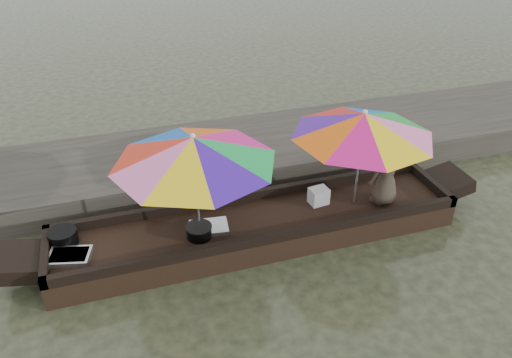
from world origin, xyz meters
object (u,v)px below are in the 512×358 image
object	(u,v)px
boat_hull	(258,229)
umbrella_bow	(196,185)
charcoal_grill	(199,232)
tray_crayfish	(70,257)
vendor	(387,169)
umbrella_stern	(359,158)
tray_scallop	(209,227)
supply_bag	(319,196)
cooking_pot	(63,237)

from	to	relation	value
boat_hull	umbrella_bow	size ratio (longest dim) A/B	2.69
charcoal_grill	tray_crayfish	bearing A→B (deg)	178.92
vendor	tray_crayfish	bearing A→B (deg)	-19.09
tray_crayfish	umbrella_stern	bearing A→B (deg)	1.28
vendor	charcoal_grill	bearing A→B (deg)	-18.66
tray_scallop	vendor	distance (m)	2.79
supply_bag	tray_crayfish	bearing A→B (deg)	-176.42
supply_bag	vendor	world-z (taller)	vendor
boat_hull	supply_bag	bearing A→B (deg)	7.51
tray_scallop	umbrella_stern	size ratio (longest dim) A/B	0.26
tray_crayfish	vendor	xyz separation A→B (m)	(4.65, -0.03, 0.53)
charcoal_grill	vendor	xyz separation A→B (m)	(2.90, 0.00, 0.50)
umbrella_stern	umbrella_bow	bearing A→B (deg)	180.00
charcoal_grill	supply_bag	distance (m)	1.96
cooking_pot	charcoal_grill	xyz separation A→B (m)	(1.82, -0.42, -0.02)
tray_crayfish	charcoal_grill	world-z (taller)	charcoal_grill
boat_hull	umbrella_stern	world-z (taller)	umbrella_stern
charcoal_grill	boat_hull	bearing A→B (deg)	7.97
supply_bag	cooking_pot	bearing A→B (deg)	177.61
cooking_pot	supply_bag	xyz separation A→B (m)	(3.75, -0.16, 0.03)
tray_scallop	supply_bag	xyz separation A→B (m)	(1.77, 0.13, 0.10)
charcoal_grill	vendor	distance (m)	2.95
charcoal_grill	umbrella_bow	world-z (taller)	umbrella_bow
supply_bag	umbrella_stern	xyz separation A→B (m)	(0.55, -0.14, 0.65)
tray_scallop	vendor	bearing A→B (deg)	-2.62
tray_crayfish	tray_scallop	bearing A→B (deg)	2.86
umbrella_bow	supply_bag	bearing A→B (deg)	4.07
tray_scallop	vendor	xyz separation A→B (m)	(2.74, -0.13, 0.55)
tray_scallop	vendor	world-z (taller)	vendor
tray_crayfish	umbrella_stern	size ratio (longest dim) A/B	0.26
vendor	umbrella_stern	size ratio (longest dim) A/B	0.55
cooking_pot	tray_scallop	world-z (taller)	cooking_pot
cooking_pot	umbrella_stern	xyz separation A→B (m)	(4.30, -0.29, 0.67)
tray_crayfish	vendor	distance (m)	4.68
tray_crayfish	umbrella_bow	bearing A→B (deg)	3.06
boat_hull	charcoal_grill	size ratio (longest dim) A/B	17.12
cooking_pot	boat_hull	bearing A→B (deg)	-6.11
vendor	supply_bag	bearing A→B (deg)	-33.78
cooking_pot	supply_bag	bearing A→B (deg)	-2.39
boat_hull	umbrella_stern	bearing A→B (deg)	0.00
supply_bag	umbrella_stern	distance (m)	0.86
tray_scallop	umbrella_bow	xyz separation A→B (m)	(-0.13, -0.00, 0.74)
charcoal_grill	umbrella_stern	xyz separation A→B (m)	(2.49, 0.13, 0.69)
charcoal_grill	supply_bag	world-z (taller)	supply_bag
charcoal_grill	umbrella_bow	xyz separation A→B (m)	(0.03, 0.13, 0.69)
tray_crayfish	tray_scallop	xyz separation A→B (m)	(1.91, 0.10, -0.01)
boat_hull	vendor	bearing A→B (deg)	-3.59
tray_crayfish	supply_bag	size ratio (longest dim) A/B	1.95
tray_crayfish	umbrella_bow	size ratio (longest dim) A/B	0.24
tray_scallop	umbrella_stern	bearing A→B (deg)	-0.01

